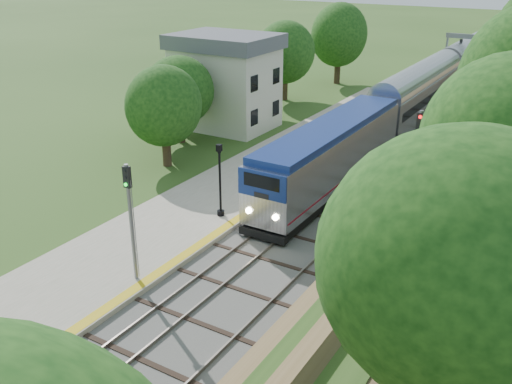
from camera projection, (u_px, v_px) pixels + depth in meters
The scene contains 10 objects.
trackbed at pixel (483, 84), 66.75m from camera, with size 9.50×170.00×0.28m.
platform at pixel (218, 198), 35.45m from camera, with size 6.40×68.00×0.38m, color gray.
yellow_stripe at pixel (257, 205), 34.01m from camera, with size 0.55×68.00×0.01m, color gold.
station_building at pixel (225, 81), 49.16m from camera, with size 8.60×6.60×8.00m.
signal_gantry at pixel (484, 49), 60.72m from camera, with size 8.40×0.38×6.20m.
trees_behind_platform at pixel (185, 102), 40.28m from camera, with size 7.82×53.32×7.21m.
train at pixel (484, 53), 74.21m from camera, with size 2.88×115.58×4.23m.
lamppost_far at pixel (220, 185), 31.98m from camera, with size 0.42×0.42×4.26m.
signal_platform at pixel (130, 210), 25.08m from camera, with size 0.33×0.26×5.61m.
signal_farside at pixel (416, 159), 30.04m from camera, with size 0.37×0.29×6.76m.
Camera 1 is at (13.64, -10.59, 14.33)m, focal length 40.00 mm.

